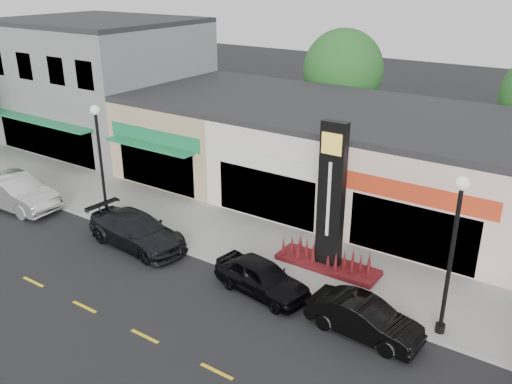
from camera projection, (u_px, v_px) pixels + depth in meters
ground at (203, 295)px, 20.11m from camera, size 120.00×120.00×0.00m
sidewalk at (267, 247)px, 23.41m from camera, size 52.00×4.30×0.15m
curb at (236, 269)px, 21.69m from camera, size 52.00×0.20×0.15m
building_grey_2story at (102, 82)px, 36.68m from camera, size 12.00×10.95×8.30m
shop_beige at (213, 129)px, 32.40m from camera, size 7.00×10.85×4.80m
shop_cream at (317, 149)px, 28.77m from camera, size 7.00×10.01×4.80m
shop_pink_w at (450, 174)px, 25.13m from camera, size 7.00×10.01×4.80m
tree_rear_west at (343, 69)px, 35.14m from camera, size 5.20×5.20×7.83m
lamp_west_near at (100, 151)px, 24.87m from camera, size 0.44×0.44×5.47m
lamp_east_near at (453, 242)px, 16.55m from camera, size 0.44×0.44×5.47m
pylon_sign at (330, 219)px, 20.90m from camera, size 4.20×1.30×6.00m
car_white_van at (15, 192)px, 27.19m from camera, size 2.03×5.25×1.70m
car_dark_sedan at (137, 231)px, 23.44m from camera, size 2.40×5.12×1.44m
car_black_sedan at (262, 277)px, 20.00m from camera, size 2.11×4.07×1.32m
car_black_conv at (364, 318)px, 17.68m from camera, size 1.59×3.92×1.27m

